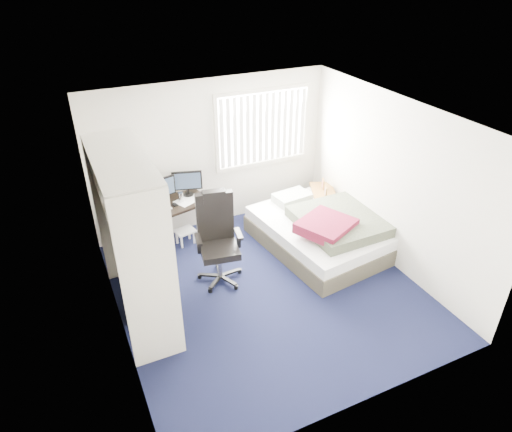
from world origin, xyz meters
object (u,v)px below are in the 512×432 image
object	(u,v)px
nightstand	(323,195)
bed	(322,231)
desk	(163,203)
office_chair	(218,247)

from	to	relation	value
nightstand	bed	xyz separation A→B (m)	(-0.48, -0.75, -0.18)
desk	bed	size ratio (longest dim) A/B	0.67
bed	nightstand	bearing A→B (deg)	57.16
office_chair	nightstand	bearing A→B (deg)	19.08
office_chair	nightstand	xyz separation A→B (m)	(2.26, 0.78, -0.04)
desk	nightstand	bearing A→B (deg)	-8.43
desk	office_chair	world-z (taller)	office_chair
desk	office_chair	xyz separation A→B (m)	(0.46, -1.18, -0.23)
desk	nightstand	distance (m)	2.76
office_chair	bed	world-z (taller)	office_chair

